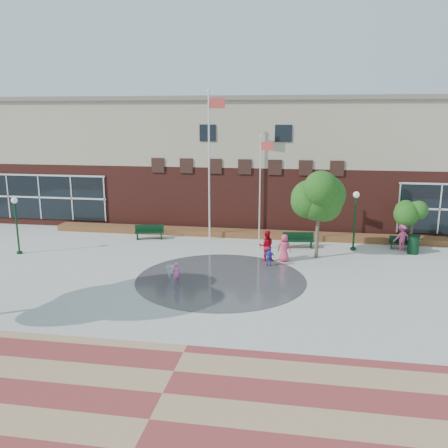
% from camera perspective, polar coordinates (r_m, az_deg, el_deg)
% --- Properties ---
extents(ground, '(120.00, 120.00, 0.00)m').
position_cam_1_polar(ground, '(20.87, -1.82, -9.43)').
color(ground, '#666056').
rests_on(ground, ground).
extents(plaza_concrete, '(46.00, 18.00, 0.01)m').
position_cam_1_polar(plaza_concrete, '(24.55, -0.00, -5.91)').
color(plaza_concrete, '#A8A8A0').
rests_on(plaza_concrete, ground).
extents(paver_band, '(46.00, 6.00, 0.01)m').
position_cam_1_polar(paver_band, '(14.82, -7.39, -19.58)').
color(paver_band, maroon).
rests_on(paver_band, ground).
extents(splash_pad, '(8.40, 8.40, 0.01)m').
position_cam_1_polar(splash_pad, '(23.62, -0.40, -6.69)').
color(splash_pad, '#383A3D').
rests_on(splash_pad, ground).
extents(library_building, '(44.40, 10.40, 9.20)m').
position_cam_1_polar(library_building, '(36.74, 3.47, 7.78)').
color(library_building, '#5B251E').
rests_on(library_building, ground).
extents(flower_bed, '(26.00, 1.20, 0.40)m').
position_cam_1_polar(flower_bed, '(31.76, 2.24, -1.54)').
color(flower_bed, '#A82522').
rests_on(flower_bed, ground).
extents(flagpole_left, '(1.11, 0.21, 9.50)m').
position_cam_1_polar(flagpole_left, '(30.10, -1.71, 7.89)').
color(flagpole_left, white).
rests_on(flagpole_left, ground).
extents(flagpole_right, '(0.80, 0.33, 6.84)m').
position_cam_1_polar(flagpole_right, '(28.03, 4.42, 4.46)').
color(flagpole_right, white).
rests_on(flagpole_right, ground).
extents(lamp_left, '(0.36, 0.36, 3.37)m').
position_cam_1_polar(lamp_left, '(29.86, -23.73, 0.55)').
color(lamp_left, black).
rests_on(lamp_left, ground).
extents(lamp_right, '(0.38, 0.38, 3.58)m').
position_cam_1_polar(lamp_right, '(29.14, 15.50, 1.16)').
color(lamp_right, black).
rests_on(lamp_right, ground).
extents(bench_left, '(1.94, 0.93, 0.94)m').
position_cam_1_polar(bench_left, '(31.38, -8.97, -1.30)').
color(bench_left, black).
rests_on(bench_left, ground).
extents(bench_mid, '(1.95, 0.78, 0.95)m').
position_cam_1_polar(bench_mid, '(29.33, 8.92, -2.30)').
color(bench_mid, black).
rests_on(bench_mid, ground).
extents(bench_right, '(1.60, 0.57, 0.79)m').
position_cam_1_polar(bench_right, '(30.66, 20.70, -2.43)').
color(bench_right, black).
rests_on(bench_right, ground).
extents(trash_can, '(0.68, 0.68, 1.12)m').
position_cam_1_polar(trash_can, '(29.83, 21.83, -2.31)').
color(trash_can, black).
rests_on(trash_can, ground).
extents(tree_mid, '(2.90, 2.90, 4.90)m').
position_cam_1_polar(tree_mid, '(26.80, 11.34, 3.30)').
color(tree_mid, '#483D2D').
rests_on(tree_mid, ground).
extents(tree_small_right, '(1.93, 1.93, 3.30)m').
position_cam_1_polar(tree_small_right, '(30.61, 21.78, 1.60)').
color(tree_small_right, '#483D2D').
rests_on(tree_small_right, ground).
extents(water_jet_a, '(0.38, 0.38, 0.73)m').
position_cam_1_polar(water_jet_a, '(23.61, -6.54, -6.79)').
color(water_jet_a, white).
rests_on(water_jet_a, ground).
extents(water_jet_b, '(0.22, 0.22, 0.50)m').
position_cam_1_polar(water_jet_b, '(24.31, -6.24, -6.20)').
color(water_jet_b, white).
rests_on(water_jet_b, ground).
extents(child_splash, '(0.47, 0.46, 1.10)m').
position_cam_1_polar(child_splash, '(22.92, -5.76, -5.94)').
color(child_splash, pink).
rests_on(child_splash, ground).
extents(adult_red, '(0.97, 0.82, 1.75)m').
position_cam_1_polar(adult_red, '(26.37, 5.11, -2.65)').
color(adult_red, red).
rests_on(adult_red, ground).
extents(adult_pink, '(0.84, 0.63, 1.56)m').
position_cam_1_polar(adult_pink, '(26.41, 7.27, -2.89)').
color(adult_pink, '#D73F5F').
rests_on(adult_pink, ground).
extents(child_blue, '(0.65, 0.32, 1.07)m').
position_cam_1_polar(child_blue, '(25.54, 5.45, -3.97)').
color(child_blue, '#2F3BC4').
rests_on(child_blue, ground).
extents(person_bench, '(1.21, 0.98, 1.64)m').
position_cam_1_polar(person_bench, '(30.25, 20.58, -1.51)').
color(person_bench, '#EF5189').
rests_on(person_bench, ground).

